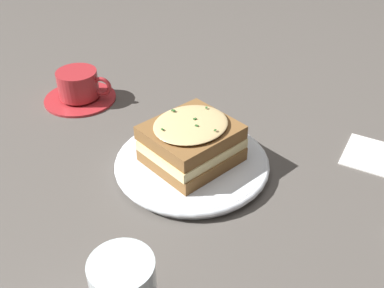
% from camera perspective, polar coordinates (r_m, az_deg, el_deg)
% --- Properties ---
extents(ground_plane, '(2.40, 2.40, 0.00)m').
position_cam_1_polar(ground_plane, '(0.68, -1.81, -4.19)').
color(ground_plane, '#514C47').
extents(dinner_plate, '(0.24, 0.24, 0.02)m').
position_cam_1_polar(dinner_plate, '(0.69, -0.00, -2.47)').
color(dinner_plate, white).
rests_on(dinner_plate, ground_plane).
extents(sandwich, '(0.17, 0.17, 0.07)m').
position_cam_1_polar(sandwich, '(0.67, -0.06, 0.31)').
color(sandwich, brown).
rests_on(sandwich, dinner_plate).
extents(teacup_with_saucer, '(0.14, 0.14, 0.06)m').
position_cam_1_polar(teacup_with_saucer, '(0.88, -14.14, 6.86)').
color(teacup_with_saucer, '#AD282D').
rests_on(teacup_with_saucer, ground_plane).
extents(napkin, '(0.14, 0.13, 0.00)m').
position_cam_1_polar(napkin, '(0.77, 22.97, -1.62)').
color(napkin, white).
rests_on(napkin, ground_plane).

